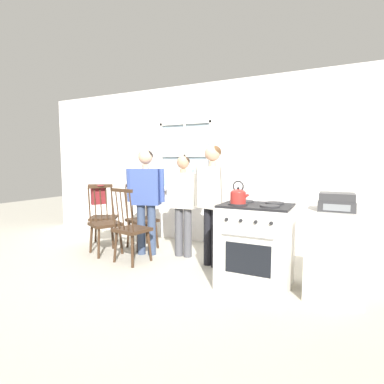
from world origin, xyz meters
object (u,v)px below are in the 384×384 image
(chair_center_cluster, at_px, (131,229))
(potted_plant, at_px, (193,183))
(chair_by_window, at_px, (105,223))
(stove, at_px, (256,244))
(stereo, at_px, (337,202))
(person_teen_center, at_px, (183,198))
(person_elderly_left, at_px, (146,191))
(side_counter, at_px, (334,254))
(person_adult_right, at_px, (212,194))
(chair_near_wall, at_px, (141,220))
(chair_near_stove, at_px, (103,218))
(handbag, at_px, (99,196))
(kettle, at_px, (238,196))

(chair_center_cluster, height_order, potted_plant, potted_plant)
(chair_by_window, relative_size, stove, 0.96)
(chair_by_window, relative_size, stereo, 3.05)
(chair_center_cluster, distance_m, person_teen_center, 0.87)
(person_elderly_left, xyz_separation_m, side_counter, (2.55, -0.35, -0.51))
(person_adult_right, distance_m, potted_plant, 1.25)
(chair_near_wall, bearing_deg, potted_plant, -15.75)
(chair_center_cluster, xyz_separation_m, chair_near_stove, (-0.97, 0.51, 0.00))
(chair_near_wall, bearing_deg, chair_near_stove, 127.48)
(handbag, height_order, side_counter, handbag)
(person_teen_center, height_order, stove, person_teen_center)
(kettle, bearing_deg, person_adult_right, 134.95)
(chair_near_stove, height_order, person_elderly_left, person_elderly_left)
(kettle, distance_m, handbag, 2.45)
(person_adult_right, xyz_separation_m, stove, (0.68, -0.38, -0.50))
(stereo, bearing_deg, stove, -176.54)
(chair_by_window, distance_m, chair_center_cluster, 0.64)
(chair_center_cluster, relative_size, side_counter, 1.15)
(chair_center_cluster, bearing_deg, handbag, -7.73)
(person_adult_right, bearing_deg, chair_by_window, -153.96)
(stereo, bearing_deg, person_elderly_left, 171.71)
(person_adult_right, bearing_deg, side_counter, 7.81)
(chair_near_stove, bearing_deg, chair_by_window, 104.17)
(chair_near_wall, bearing_deg, handbag, 151.56)
(handbag, bearing_deg, stove, -6.69)
(person_elderly_left, xyz_separation_m, stove, (1.76, -0.42, -0.49))
(person_adult_right, distance_m, handbag, 1.89)
(person_adult_right, distance_m, stove, 0.93)
(chair_center_cluster, relative_size, handbag, 3.38)
(stereo, bearing_deg, potted_plant, 149.50)
(chair_near_wall, relative_size, handbag, 3.38)
(handbag, bearing_deg, kettle, -10.23)
(chair_near_wall, height_order, stereo, stereo)
(chair_center_cluster, distance_m, stove, 1.75)
(chair_near_wall, xyz_separation_m, kettle, (1.87, -0.82, 0.56))
(chair_near_wall, bearing_deg, stereo, -77.41)
(potted_plant, relative_size, side_counter, 0.41)
(person_elderly_left, bearing_deg, side_counter, -25.03)
(chair_near_wall, xyz_separation_m, handbag, (-0.53, -0.39, 0.40))
(chair_near_stove, xyz_separation_m, person_teen_center, (1.50, 0.04, 0.41))
(side_counter, bearing_deg, chair_center_cluster, -179.15)
(chair_near_wall, distance_m, stereo, 2.95)
(person_adult_right, bearing_deg, chair_near_wall, -173.02)
(chair_near_wall, xyz_separation_m, chair_near_stove, (-0.67, -0.15, 0.00))
(person_elderly_left, relative_size, person_teen_center, 1.06)
(chair_center_cluster, bearing_deg, chair_by_window, -4.61)
(potted_plant, bearing_deg, chair_near_wall, -131.10)
(person_adult_right, bearing_deg, chair_center_cluster, -141.99)
(chair_near_stove, xyz_separation_m, potted_plant, (1.27, 0.82, 0.57))
(potted_plant, bearing_deg, person_teen_center, -73.72)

